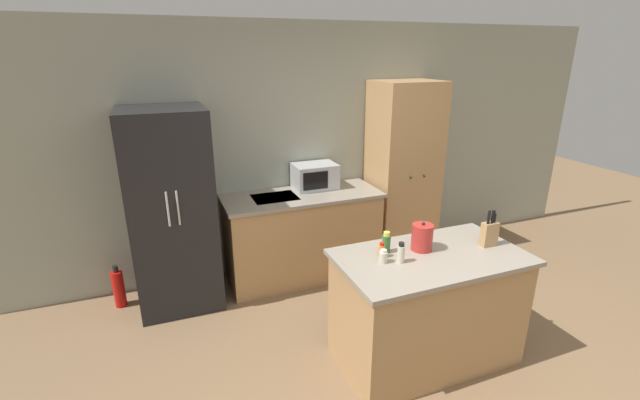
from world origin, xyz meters
The scene contains 14 objects.
ground_plane centered at (0.00, 0.00, 0.00)m, with size 14.00×14.00×0.00m, color #846647.
wall_back centered at (0.00, 2.33, 1.30)m, with size 7.20×0.06×2.60m.
refrigerator centered at (-1.56, 1.95, 0.93)m, with size 0.73×0.73×1.85m.
back_counter centered at (-0.30, 1.98, 0.46)m, with size 1.61×0.68×0.92m.
pantry_cabinet centered at (0.92, 2.01, 1.01)m, with size 0.70×0.60×2.01m.
kitchen_island centered at (0.15, 0.37, 0.45)m, with size 1.40×0.78×0.89m.
microwave centered at (-0.10, 2.12, 1.06)m, with size 0.45×0.33×0.26m.
knife_block centered at (0.65, 0.36, 1.00)m, with size 0.13×0.07×0.29m.
spice_bottle_tall_dark centered at (-0.24, 0.41, 0.94)m, with size 0.06×0.06×0.10m.
spice_bottle_short_red centered at (-0.13, 0.55, 0.97)m, with size 0.06×0.06×0.16m.
spice_bottle_amber_oil centered at (-0.21, 0.48, 0.95)m, with size 0.05×0.05×0.12m.
spice_bottle_green_herb centered at (-0.12, 0.37, 0.96)m, with size 0.05×0.05×0.15m.
kettle centered at (0.14, 0.49, 0.99)m, with size 0.16×0.16×0.22m.
fire_extinguisher centered at (-2.11, 2.04, 0.19)m, with size 0.11×0.11×0.43m.
Camera 1 is at (-1.65, -1.94, 2.31)m, focal length 24.00 mm.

